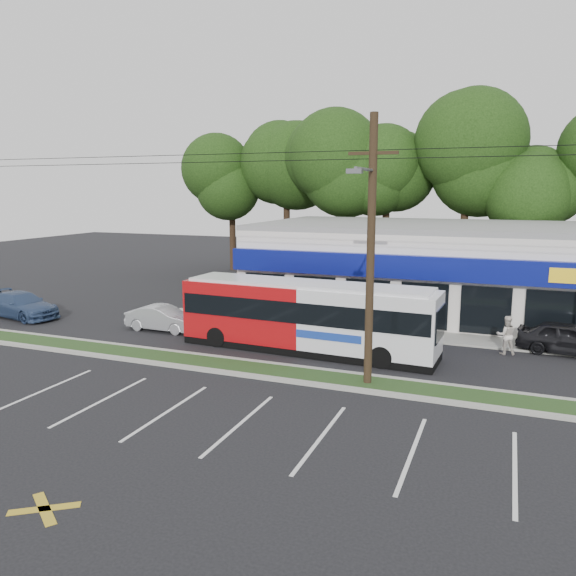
{
  "coord_description": "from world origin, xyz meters",
  "views": [
    {
      "loc": [
        7.67,
        -19.03,
        7.33
      ],
      "look_at": [
        -1.82,
        5.0,
        2.78
      ],
      "focal_mm": 35.0,
      "sensor_mm": 36.0,
      "label": 1
    }
  ],
  "objects_px": {
    "car_dark": "(569,339)",
    "pedestrian_b": "(506,335)",
    "metrobus": "(307,315)",
    "pedestrian_a": "(396,320)",
    "utility_pole": "(366,243)",
    "car_blue": "(21,305)",
    "car_silver": "(163,318)"
  },
  "relations": [
    {
      "from": "metrobus",
      "to": "pedestrian_a",
      "type": "distance_m",
      "value": 5.28
    },
    {
      "from": "pedestrian_b",
      "to": "car_silver",
      "type": "bearing_deg",
      "value": -7.78
    },
    {
      "from": "pedestrian_a",
      "to": "metrobus",
      "type": "bearing_deg",
      "value": 32.64
    },
    {
      "from": "utility_pole",
      "to": "pedestrian_b",
      "type": "height_order",
      "value": "utility_pole"
    },
    {
      "from": "metrobus",
      "to": "car_silver",
      "type": "distance_m",
      "value": 8.41
    },
    {
      "from": "pedestrian_a",
      "to": "pedestrian_b",
      "type": "xyz_separation_m",
      "value": [
        5.16,
        -1.21,
        0.01
      ]
    },
    {
      "from": "metrobus",
      "to": "car_dark",
      "type": "bearing_deg",
      "value": 21.33
    },
    {
      "from": "car_dark",
      "to": "car_blue",
      "type": "distance_m",
      "value": 29.0
    },
    {
      "from": "car_silver",
      "to": "pedestrian_a",
      "type": "distance_m",
      "value": 12.1
    },
    {
      "from": "utility_pole",
      "to": "car_dark",
      "type": "xyz_separation_m",
      "value": [
        7.6,
        7.34,
        -4.68
      ]
    },
    {
      "from": "metrobus",
      "to": "car_blue",
      "type": "relative_size",
      "value": 2.36
    },
    {
      "from": "car_silver",
      "to": "pedestrian_a",
      "type": "height_order",
      "value": "pedestrian_a"
    },
    {
      "from": "car_blue",
      "to": "pedestrian_b",
      "type": "distance_m",
      "value": 26.29
    },
    {
      "from": "metrobus",
      "to": "pedestrian_a",
      "type": "relative_size",
      "value": 6.85
    },
    {
      "from": "car_silver",
      "to": "pedestrian_a",
      "type": "xyz_separation_m",
      "value": [
        11.66,
        3.22,
        0.22
      ]
    },
    {
      "from": "utility_pole",
      "to": "metrobus",
      "type": "xyz_separation_m",
      "value": [
        -3.52,
        3.57,
        -3.72
      ]
    },
    {
      "from": "car_silver",
      "to": "utility_pole",
      "type": "bearing_deg",
      "value": -109.96
    },
    {
      "from": "car_blue",
      "to": "pedestrian_a",
      "type": "relative_size",
      "value": 2.9
    },
    {
      "from": "car_dark",
      "to": "pedestrian_b",
      "type": "bearing_deg",
      "value": 119.27
    },
    {
      "from": "utility_pole",
      "to": "car_dark",
      "type": "bearing_deg",
      "value": 43.99
    },
    {
      "from": "metrobus",
      "to": "pedestrian_a",
      "type": "bearing_deg",
      "value": 52.75
    },
    {
      "from": "pedestrian_a",
      "to": "car_blue",
      "type": "bearing_deg",
      "value": -7.6
    },
    {
      "from": "car_silver",
      "to": "car_blue",
      "type": "xyz_separation_m",
      "value": [
        -9.36,
        -0.44,
        0.08
      ]
    },
    {
      "from": "car_dark",
      "to": "pedestrian_b",
      "type": "height_order",
      "value": "pedestrian_b"
    },
    {
      "from": "pedestrian_a",
      "to": "pedestrian_b",
      "type": "distance_m",
      "value": 5.3
    },
    {
      "from": "car_silver",
      "to": "pedestrian_b",
      "type": "xyz_separation_m",
      "value": [
        16.82,
        2.01,
        0.23
      ]
    },
    {
      "from": "metrobus",
      "to": "car_silver",
      "type": "relative_size",
      "value": 3.01
    },
    {
      "from": "car_dark",
      "to": "car_silver",
      "type": "distance_m",
      "value": 19.66
    },
    {
      "from": "car_silver",
      "to": "car_blue",
      "type": "distance_m",
      "value": 9.37
    },
    {
      "from": "pedestrian_b",
      "to": "pedestrian_a",
      "type": "bearing_deg",
      "value": -27.81
    },
    {
      "from": "car_blue",
      "to": "pedestrian_b",
      "type": "relative_size",
      "value": 2.87
    },
    {
      "from": "utility_pole",
      "to": "car_blue",
      "type": "xyz_separation_m",
      "value": [
        -21.19,
        3.91,
        -4.68
      ]
    }
  ]
}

